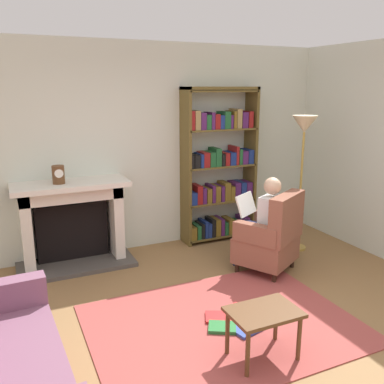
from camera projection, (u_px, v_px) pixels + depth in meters
ground at (239, 342)px, 3.60m from camera, size 14.00×14.00×0.00m
back_wall at (143, 148)px, 5.51m from camera, size 5.60×0.10×2.70m
side_wall_right at (368, 149)px, 5.43m from camera, size 0.10×5.20×2.70m
area_rug at (223, 324)px, 3.86m from camera, size 2.40×1.80×0.01m
fireplace at (72, 220)px, 5.08m from camera, size 1.37×0.64×1.05m
mantel_clock at (58, 175)px, 4.80m from camera, size 0.14×0.14×0.21m
bookshelf at (219, 168)px, 5.82m from camera, size 1.06×0.32×2.14m
armchair_reading at (271, 237)px, 4.89m from camera, size 0.86×0.86×0.97m
seated_reader at (263, 220)px, 4.91m from camera, size 0.54×0.59×1.14m
sofa_floral at (0, 378)px, 2.68m from camera, size 0.80×1.73×0.85m
side_table at (264, 318)px, 3.31m from camera, size 0.56×0.39×0.42m
scattered_books at (232, 321)px, 3.87m from camera, size 0.60×0.57×0.03m
floor_lamp at (304, 137)px, 5.31m from camera, size 0.32×0.32×1.79m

